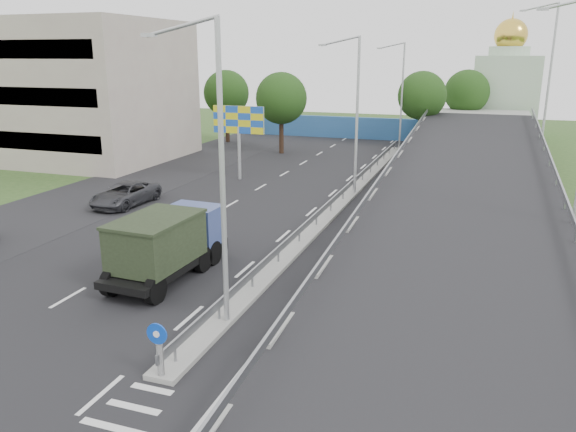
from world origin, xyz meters
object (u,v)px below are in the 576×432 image
at_px(lamp_post_mid, 354,108).
at_px(billboard, 239,124).
at_px(lamp_post_near, 216,161).
at_px(church, 505,89).
at_px(parked_car_c, 125,194).
at_px(lamp_post_far, 400,90).
at_px(sign_bollard, 159,349).
at_px(dump_truck, 168,242).

distance_m(lamp_post_mid, billboard, 9.47).
bearing_deg(lamp_post_near, church, 79.62).
xyz_separation_m(church, parked_car_c, (-22.70, -41.29, -4.61)).
xyz_separation_m(lamp_post_far, church, (9.89, 14.00, -0.50)).
distance_m(lamp_post_near, billboard, 23.87).
distance_m(sign_bollard, lamp_post_near, 6.12).
bearing_deg(dump_truck, church, 77.07).
bearing_deg(lamp_post_mid, dump_truck, -103.52).
bearing_deg(billboard, dump_truck, -74.82).
bearing_deg(dump_truck, lamp_post_far, 86.15).
bearing_deg(billboard, lamp_post_mid, -12.38).
height_order(lamp_post_far, billboard, lamp_post_far).
xyz_separation_m(lamp_post_mid, lamp_post_far, (0.00, 20.00, 0.00)).
relative_size(lamp_post_near, lamp_post_far, 1.00).
distance_m(dump_truck, parked_car_c, 12.93).
xyz_separation_m(sign_bollard, lamp_post_far, (0.11, 43.83, 4.77)).
bearing_deg(lamp_post_near, dump_truck, 141.00).
bearing_deg(parked_car_c, sign_bollard, -49.84).
bearing_deg(dump_truck, lamp_post_near, -36.59).
height_order(sign_bollard, church, church).
xyz_separation_m(lamp_post_mid, church, (9.89, 34.00, -0.50)).
xyz_separation_m(sign_bollard, lamp_post_near, (0.11, 3.83, 4.77)).
height_order(lamp_post_far, dump_truck, lamp_post_far).
distance_m(sign_bollard, church, 58.84).
xyz_separation_m(lamp_post_near, church, (9.89, 54.00, -0.50)).
distance_m(billboard, dump_truck, 19.59).
bearing_deg(lamp_post_mid, lamp_post_near, -90.00).
xyz_separation_m(sign_bollard, parked_car_c, (-12.70, 16.54, -0.33)).
height_order(lamp_post_mid, billboard, lamp_post_mid).
xyz_separation_m(sign_bollard, billboard, (-9.00, 25.83, 3.15)).
distance_m(billboard, parked_car_c, 10.59).
bearing_deg(sign_bollard, billboard, 109.21).
distance_m(church, dump_truck, 52.75).
height_order(lamp_post_near, parked_car_c, lamp_post_near).
xyz_separation_m(billboard, parked_car_c, (-3.70, -9.29, -3.48)).
bearing_deg(parked_car_c, billboard, 70.94).
distance_m(sign_bollard, parked_car_c, 20.85).
height_order(sign_bollard, lamp_post_far, lamp_post_far).
relative_size(church, parked_car_c, 2.73).
bearing_deg(lamp_post_near, lamp_post_mid, 90.00).
bearing_deg(dump_truck, sign_bollard, -58.67).
xyz_separation_m(lamp_post_far, dump_truck, (-4.03, -36.74, -4.24)).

